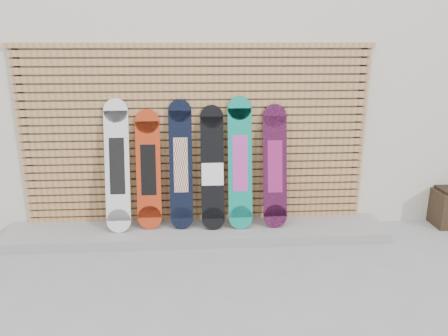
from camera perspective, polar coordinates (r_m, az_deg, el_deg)
The scene contains 10 objects.
ground at distance 4.84m, azimuth -1.65°, elevation -12.28°, with size 80.00×80.00×0.00m, color gray.
building at distance 7.79m, azimuth 1.09°, elevation 12.53°, with size 12.00×5.00×3.60m, color beige.
concrete_step at distance 5.42m, azimuth -3.51°, elevation -8.32°, with size 4.60×0.70×0.12m, color gray.
slat_wall at distance 5.33m, azimuth -3.73°, elevation 4.30°, with size 4.26×0.08×2.29m.
snowboard_0 at distance 5.29m, azimuth -13.78°, elevation 0.24°, with size 0.29×0.37×1.55m.
snowboard_1 at distance 5.29m, azimuth -9.84°, elevation -0.25°, with size 0.29×0.30×1.42m.
snowboard_2 at distance 5.23m, azimuth -5.66°, elevation 0.39°, with size 0.27×0.32×1.54m.
snowboard_3 at distance 5.22m, azimuth -1.51°, elevation -0.11°, with size 0.28×0.37×1.47m.
snowboard_4 at distance 5.23m, azimuth 2.11°, elevation 0.63°, with size 0.29×0.36×1.57m.
snowboard_5 at distance 5.31m, azimuth 6.67°, elevation 0.20°, with size 0.29×0.35×1.47m.
Camera 1 is at (-0.13, -4.25, 2.32)m, focal length 35.00 mm.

